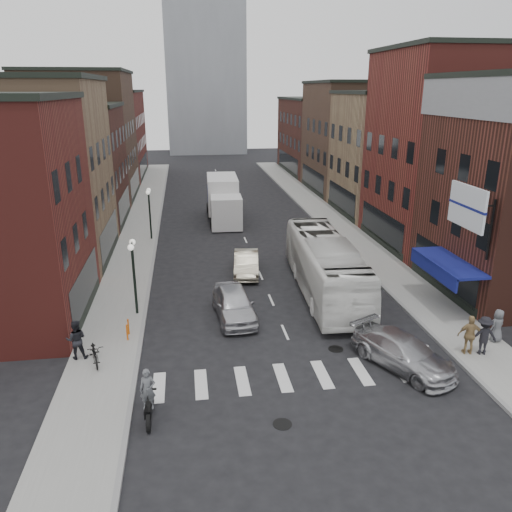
# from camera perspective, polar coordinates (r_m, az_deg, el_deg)

# --- Properties ---
(ground) EXTENTS (160.00, 160.00, 0.00)m
(ground) POSITION_cam_1_polar(r_m,az_deg,el_deg) (24.17, 3.80, -9.76)
(ground) COLOR black
(ground) RESTS_ON ground
(sidewalk_left) EXTENTS (3.00, 74.00, 0.15)m
(sidewalk_left) POSITION_cam_1_polar(r_m,az_deg,el_deg) (44.44, -12.98, 3.28)
(sidewalk_left) COLOR gray
(sidewalk_left) RESTS_ON ground
(sidewalk_right) EXTENTS (3.00, 74.00, 0.15)m
(sidewalk_right) POSITION_cam_1_polar(r_m,az_deg,el_deg) (46.16, 8.57, 4.11)
(sidewalk_right) COLOR gray
(sidewalk_right) RESTS_ON ground
(curb_left) EXTENTS (0.20, 74.00, 0.16)m
(curb_left) POSITION_cam_1_polar(r_m,az_deg,el_deg) (44.35, -11.04, 3.28)
(curb_left) COLOR gray
(curb_left) RESTS_ON ground
(curb_right) EXTENTS (0.20, 74.00, 0.16)m
(curb_right) POSITION_cam_1_polar(r_m,az_deg,el_deg) (45.78, 6.76, 3.97)
(curb_right) COLOR gray
(curb_right) RESTS_ON ground
(crosswalk_stripes) EXTENTS (12.00, 2.20, 0.01)m
(crosswalk_stripes) POSITION_cam_1_polar(r_m,az_deg,el_deg) (21.64, 5.47, -13.48)
(crosswalk_stripes) COLOR silver
(crosswalk_stripes) RESTS_ON ground
(bldg_left_mid_a) EXTENTS (10.30, 10.20, 12.30)m
(bldg_left_mid_a) POSITION_cam_1_polar(r_m,az_deg,el_deg) (36.69, -24.87, 8.58)
(bldg_left_mid_a) COLOR #89684B
(bldg_left_mid_a) RESTS_ON ground
(bldg_left_mid_b) EXTENTS (10.30, 10.20, 10.30)m
(bldg_left_mid_b) POSITION_cam_1_polar(r_m,az_deg,el_deg) (46.40, -21.37, 9.54)
(bldg_left_mid_b) COLOR #452118
(bldg_left_mid_b) RESTS_ON ground
(bldg_left_far_a) EXTENTS (10.30, 12.20, 13.30)m
(bldg_left_far_a) POSITION_cam_1_polar(r_m,az_deg,el_deg) (56.94, -19.18, 12.77)
(bldg_left_far_a) COLOR brown
(bldg_left_far_a) RESTS_ON ground
(bldg_left_far_b) EXTENTS (10.30, 16.20, 11.30)m
(bldg_left_far_b) POSITION_cam_1_polar(r_m,az_deg,el_deg) (70.79, -17.07, 13.11)
(bldg_left_far_b) COLOR maroon
(bldg_left_far_b) RESTS_ON ground
(bldg_right_mid_a) EXTENTS (10.30, 10.20, 14.30)m
(bldg_right_mid_a) POSITION_cam_1_polar(r_m,az_deg,el_deg) (40.14, 21.50, 11.18)
(bldg_right_mid_a) COLOR maroon
(bldg_right_mid_a) RESTS_ON ground
(bldg_right_mid_b) EXTENTS (10.30, 10.20, 11.30)m
(bldg_right_mid_b) POSITION_cam_1_polar(r_m,az_deg,el_deg) (49.21, 15.62, 11.16)
(bldg_right_mid_b) COLOR #89684B
(bldg_right_mid_b) RESTS_ON ground
(bldg_right_far_a) EXTENTS (10.30, 12.20, 12.30)m
(bldg_right_far_a) POSITION_cam_1_polar(r_m,az_deg,el_deg) (59.35, 11.41, 13.12)
(bldg_right_far_a) COLOR brown
(bldg_right_far_a) RESTS_ON ground
(bldg_right_far_b) EXTENTS (10.30, 16.20, 10.30)m
(bldg_right_far_b) POSITION_cam_1_polar(r_m,az_deg,el_deg) (72.74, 7.67, 13.47)
(bldg_right_far_b) COLOR #452118
(bldg_right_far_b) RESTS_ON ground
(awning_blue) EXTENTS (1.80, 5.00, 0.78)m
(awning_blue) POSITION_cam_1_polar(r_m,az_deg,el_deg) (28.33, 20.80, -0.83)
(awning_blue) COLOR navy
(awning_blue) RESTS_ON ground
(billboard_sign) EXTENTS (1.52, 3.00, 3.70)m
(billboard_sign) POSITION_cam_1_polar(r_m,az_deg,el_deg) (25.58, 23.12, 5.07)
(billboard_sign) COLOR black
(billboard_sign) RESTS_ON ground
(distant_tower) EXTENTS (14.00, 14.00, 50.00)m
(distant_tower) POSITION_cam_1_polar(r_m,az_deg,el_deg) (99.80, -6.11, 26.31)
(distant_tower) COLOR #9399A0
(distant_tower) RESTS_ON ground
(streetlamp_near) EXTENTS (0.32, 1.22, 4.11)m
(streetlamp_near) POSITION_cam_1_polar(r_m,az_deg,el_deg) (26.36, -13.86, -0.89)
(streetlamp_near) COLOR black
(streetlamp_near) RESTS_ON ground
(streetlamp_far) EXTENTS (0.32, 1.22, 4.11)m
(streetlamp_far) POSITION_cam_1_polar(r_m,az_deg,el_deg) (39.81, -12.11, 5.79)
(streetlamp_far) COLOR black
(streetlamp_far) RESTS_ON ground
(bike_rack) EXTENTS (0.08, 0.68, 0.80)m
(bike_rack) POSITION_cam_1_polar(r_m,az_deg,el_deg) (24.81, -14.45, -8.14)
(bike_rack) COLOR #D8590C
(bike_rack) RESTS_ON sidewalk_left
(box_truck) EXTENTS (2.90, 8.88, 3.83)m
(box_truck) POSITION_cam_1_polar(r_m,az_deg,el_deg) (45.43, -3.74, 6.40)
(box_truck) COLOR silver
(box_truck) RESTS_ON ground
(motorcycle_rider) EXTENTS (0.59, 2.04, 2.08)m
(motorcycle_rider) POSITION_cam_1_polar(r_m,az_deg,el_deg) (18.99, -12.21, -15.42)
(motorcycle_rider) COLOR black
(motorcycle_rider) RESTS_ON ground
(transit_bus) EXTENTS (3.43, 12.07, 3.32)m
(transit_bus) POSITION_cam_1_polar(r_m,az_deg,el_deg) (29.34, 7.90, -1.10)
(transit_bus) COLOR white
(transit_bus) RESTS_ON ground
(sedan_left_near) EXTENTS (2.26, 4.89, 1.62)m
(sedan_left_near) POSITION_cam_1_polar(r_m,az_deg,el_deg) (26.15, -2.54, -5.46)
(sedan_left_near) COLOR silver
(sedan_left_near) RESTS_ON ground
(sedan_left_far) EXTENTS (2.07, 4.57, 1.45)m
(sedan_left_far) POSITION_cam_1_polar(r_m,az_deg,el_deg) (32.25, -1.12, -0.84)
(sedan_left_far) COLOR #C1B79C
(sedan_left_far) RESTS_ON ground
(curb_car) EXTENTS (3.97, 5.31, 1.43)m
(curb_car) POSITION_cam_1_polar(r_m,az_deg,el_deg) (22.72, 16.47, -10.48)
(curb_car) COLOR #B2B2B7
(curb_car) RESTS_ON ground
(parked_bicycle) EXTENTS (1.11, 1.96, 0.97)m
(parked_bicycle) POSITION_cam_1_polar(r_m,az_deg,el_deg) (23.02, -17.93, -10.45)
(parked_bicycle) COLOR black
(parked_bicycle) RESTS_ON sidewalk_left
(ped_left_solo) EXTENTS (0.90, 0.56, 1.80)m
(ped_left_solo) POSITION_cam_1_polar(r_m,az_deg,el_deg) (23.45, -19.86, -8.97)
(ped_left_solo) COLOR black
(ped_left_solo) RESTS_ON sidewalk_left
(ped_right_a) EXTENTS (1.25, 0.78, 1.80)m
(ped_right_a) POSITION_cam_1_polar(r_m,az_deg,el_deg) (24.61, 24.58, -8.26)
(ped_right_a) COLOR black
(ped_right_a) RESTS_ON sidewalk_right
(ped_right_b) EXTENTS (1.17, 0.77, 1.84)m
(ped_right_b) POSITION_cam_1_polar(r_m,az_deg,el_deg) (24.37, 23.27, -8.29)
(ped_right_b) COLOR #9B7C4F
(ped_right_b) RESTS_ON sidewalk_right
(ped_right_c) EXTENTS (0.90, 0.73, 1.60)m
(ped_right_c) POSITION_cam_1_polar(r_m,az_deg,el_deg) (26.10, 25.88, -7.16)
(ped_right_c) COLOR #585B60
(ped_right_c) RESTS_ON sidewalk_right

